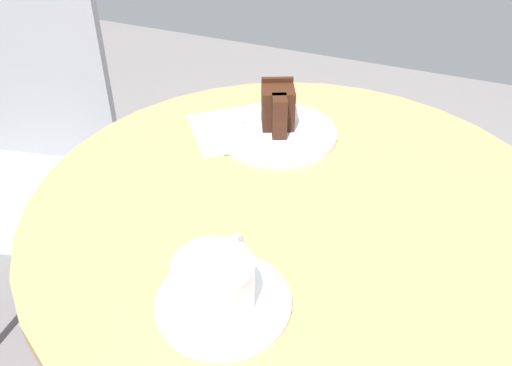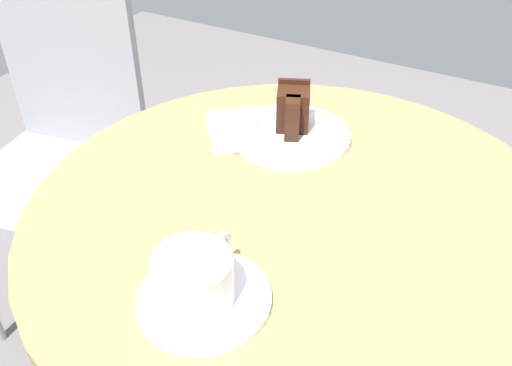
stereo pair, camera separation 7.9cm
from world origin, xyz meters
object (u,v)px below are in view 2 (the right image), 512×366
(napkin, at_px, (256,127))
(teaspoon, at_px, (159,301))
(coffee_cup, at_px, (195,277))
(cake_plate, at_px, (291,135))
(cake_slice, at_px, (293,110))
(cafe_chair, at_px, (62,129))
(fork, at_px, (263,128))
(saucer, at_px, (204,299))

(napkin, bearing_deg, teaspoon, -165.83)
(coffee_cup, bearing_deg, cake_plate, 9.82)
(cake_slice, xyz_separation_m, cafe_chair, (-0.01, 0.61, -0.22))
(coffee_cup, height_order, fork, coffee_cup)
(saucer, bearing_deg, cake_plate, 11.01)
(teaspoon, distance_m, fork, 0.42)
(cake_slice, bearing_deg, cafe_chair, 90.72)
(cake_slice, distance_m, fork, 0.06)
(cake_plate, xyz_separation_m, cake_slice, (0.01, 0.01, 0.04))
(cafe_chair, bearing_deg, napkin, -12.96)
(cake_plate, height_order, fork, fork)
(teaspoon, bearing_deg, fork, -51.39)
(saucer, height_order, coffee_cup, coffee_cup)
(cake_plate, bearing_deg, napkin, 91.40)
(teaspoon, distance_m, cake_plate, 0.43)
(fork, bearing_deg, cafe_chair, 33.00)
(teaspoon, xyz_separation_m, fork, (0.41, 0.09, 0.00))
(cake_plate, bearing_deg, saucer, -168.99)
(saucer, distance_m, fork, 0.40)
(saucer, distance_m, teaspoon, 0.05)
(coffee_cup, height_order, napkin, coffee_cup)
(napkin, bearing_deg, saucer, -159.16)
(coffee_cup, bearing_deg, napkin, 19.64)
(coffee_cup, distance_m, fork, 0.40)
(cake_plate, bearing_deg, cafe_chair, 89.43)
(cake_plate, bearing_deg, fork, 106.86)
(teaspoon, xyz_separation_m, cafe_chair, (0.44, 0.66, -0.18))
(cake_slice, xyz_separation_m, napkin, (-0.02, 0.07, -0.05))
(teaspoon, relative_size, cake_slice, 0.95)
(teaspoon, relative_size, fork, 0.74)
(cake_slice, bearing_deg, teaspoon, -174.66)
(cake_plate, relative_size, cafe_chair, 0.22)
(cake_slice, distance_m, cafe_chair, 0.65)
(saucer, distance_m, napkin, 0.42)
(saucer, xyz_separation_m, fork, (0.38, 0.13, 0.01))
(napkin, bearing_deg, cake_slice, -76.74)
(cafe_chair, bearing_deg, teaspoon, -45.74)
(saucer, bearing_deg, fork, 18.47)
(fork, bearing_deg, coffee_cup, 142.36)
(saucer, relative_size, cafe_chair, 0.18)
(coffee_cup, bearing_deg, fork, 17.21)
(saucer, xyz_separation_m, cafe_chair, (0.40, 0.70, -0.17))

